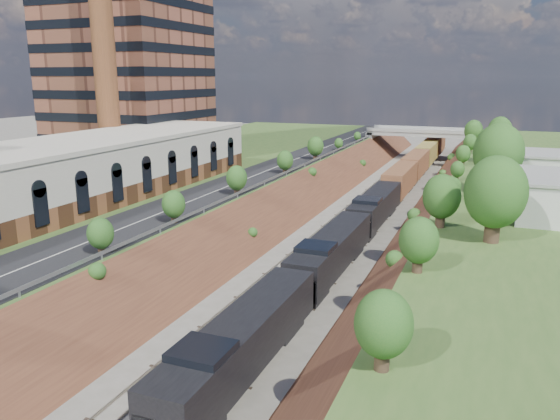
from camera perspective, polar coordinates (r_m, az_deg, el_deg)
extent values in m
cube|color=#3C5D26|center=(86.75, -13.75, 2.38)|extent=(44.00, 180.00, 5.00)
cube|color=brown|center=(76.88, -0.13, -0.57)|extent=(10.00, 180.00, 10.00)
cube|color=brown|center=(71.92, 16.37, -2.15)|extent=(10.00, 180.00, 10.00)
cube|color=gray|center=(74.24, 5.90, -1.09)|extent=(1.58, 180.00, 0.18)
cube|color=gray|center=(73.05, 9.82, -1.47)|extent=(1.58, 180.00, 0.18)
cube|color=black|center=(77.55, -3.22, 3.36)|extent=(8.00, 180.00, 0.10)
cube|color=#99999E|center=(75.84, -0.41, 3.53)|extent=(0.06, 171.00, 0.30)
cube|color=brown|center=(66.26, -21.35, 1.55)|extent=(14.00, 62.00, 2.20)
cube|color=beige|center=(65.70, -21.60, 4.32)|extent=(14.00, 62.00, 4.30)
cube|color=beige|center=(65.39, -21.78, 6.40)|extent=(14.30, 62.30, 0.50)
cube|color=brown|center=(101.66, -15.81, 17.77)|extent=(22.00, 22.00, 44.00)
cylinder|color=brown|center=(84.02, -18.06, 17.20)|extent=(3.20, 3.20, 40.00)
cube|color=gray|center=(135.07, 9.58, 6.81)|extent=(1.50, 8.00, 6.20)
cube|color=gray|center=(132.19, 19.42, 6.07)|extent=(1.50, 8.00, 6.20)
cube|color=gray|center=(132.81, 14.53, 7.79)|extent=(24.00, 8.00, 1.00)
cube|color=gray|center=(128.78, 14.31, 7.99)|extent=(24.00, 0.30, 0.80)
cube|color=gray|center=(136.68, 14.77, 8.27)|extent=(24.00, 0.30, 0.80)
cube|color=silver|center=(84.25, 25.81, 4.04)|extent=(8.00, 10.00, 3.60)
cylinder|color=#473323|center=(50.74, 21.30, -1.72)|extent=(1.30, 1.30, 2.62)
ellipsoid|color=#255B20|center=(50.04, 21.61, 1.76)|extent=(5.25, 5.25, 6.30)
cylinder|color=#473323|center=(42.94, -21.60, -5.46)|extent=(0.66, 0.66, 1.22)
ellipsoid|color=#255B20|center=(42.50, -21.78, -3.59)|extent=(2.45, 2.45, 2.94)
cube|color=black|center=(36.23, -3.93, -13.43)|extent=(3.22, 19.29, 3.20)
cube|color=silver|center=(29.96, -11.09, -19.34)|extent=(2.96, 3.00, 0.15)
cube|color=black|center=(31.48, -8.17, -14.72)|extent=(3.15, 3.10, 0.90)
cube|color=black|center=(53.85, 5.45, -4.18)|extent=(3.22, 19.29, 3.20)
cube|color=black|center=(72.88, 9.97, 0.44)|extent=(3.22, 19.29, 3.20)
cube|color=brown|center=(116.36, 14.61, 5.32)|extent=(3.22, 68.31, 3.86)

